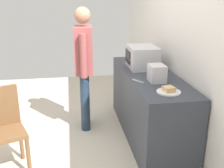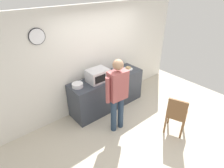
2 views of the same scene
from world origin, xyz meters
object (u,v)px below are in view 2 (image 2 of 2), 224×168
(microwave, at_px, (98,75))
(wooden_chair, at_px, (177,114))
(person_standing, at_px, (118,91))
(toaster, at_px, (118,70))
(spoon_utensil, at_px, (122,76))
(sandwich_plate, at_px, (128,68))
(salad_bowl, at_px, (77,85))
(fork_utensil, at_px, (80,80))

(microwave, relative_size, wooden_chair, 0.53)
(person_standing, height_order, wooden_chair, person_standing)
(microwave, bearing_deg, person_standing, -95.61)
(toaster, relative_size, spoon_utensil, 1.29)
(microwave, xyz_separation_m, toaster, (0.65, 0.00, -0.05))
(sandwich_plate, relative_size, toaster, 1.15)
(salad_bowl, relative_size, person_standing, 0.15)
(sandwich_plate, height_order, salad_bowl, salad_bowl)
(microwave, relative_size, person_standing, 0.29)
(microwave, relative_size, salad_bowl, 1.96)
(spoon_utensil, height_order, wooden_chair, wooden_chair)
(spoon_utensil, bearing_deg, sandwich_plate, 27.52)
(spoon_utensil, bearing_deg, toaster, 79.94)
(toaster, distance_m, fork_utensil, 1.03)
(toaster, relative_size, fork_utensil, 1.29)
(sandwich_plate, bearing_deg, microwave, -179.65)
(salad_bowl, bearing_deg, person_standing, -62.55)
(spoon_utensil, bearing_deg, fork_utensil, 151.63)
(fork_utensil, height_order, spoon_utensil, same)
(toaster, xyz_separation_m, fork_utensil, (-0.98, 0.29, -0.10))
(sandwich_plate, bearing_deg, spoon_utensil, -152.48)
(toaster, relative_size, wooden_chair, 0.23)
(microwave, height_order, spoon_utensil, microwave)
(microwave, height_order, sandwich_plate, microwave)
(spoon_utensil, bearing_deg, salad_bowl, 166.46)
(sandwich_plate, relative_size, person_standing, 0.15)
(sandwich_plate, distance_m, fork_utensil, 1.40)
(salad_bowl, relative_size, fork_utensil, 1.50)
(wooden_chair, bearing_deg, person_standing, 133.13)
(microwave, bearing_deg, wooden_chair, -65.44)
(wooden_chair, bearing_deg, sandwich_plate, 82.07)
(toaster, bearing_deg, microwave, -179.89)
(microwave, relative_size, sandwich_plate, 1.97)
(salad_bowl, xyz_separation_m, spoon_utensil, (1.15, -0.28, -0.04))
(salad_bowl, distance_m, toaster, 1.19)
(fork_utensil, bearing_deg, person_standing, -77.42)
(person_standing, bearing_deg, microwave, 84.39)
(sandwich_plate, relative_size, fork_utensil, 1.49)
(microwave, height_order, salad_bowl, microwave)
(sandwich_plate, height_order, person_standing, person_standing)
(person_standing, bearing_deg, fork_utensil, 102.58)
(salad_bowl, relative_size, spoon_utensil, 1.50)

